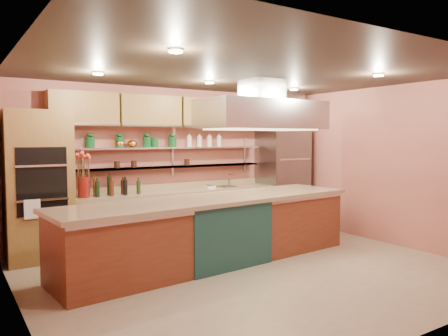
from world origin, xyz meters
TOP-DOWN VIEW (x-y plane):
  - floor at (0.00, 0.00)m, footprint 6.00×5.00m
  - ceiling at (0.00, 0.00)m, footprint 6.00×5.00m
  - wall_back at (0.00, 2.50)m, footprint 6.00×0.04m
  - wall_front at (0.00, -2.50)m, footprint 6.00×0.04m
  - wall_left at (-3.00, 0.00)m, footprint 0.04×5.00m
  - wall_right at (3.00, 0.00)m, footprint 0.04×5.00m
  - oven_stack at (-2.45, 2.18)m, footprint 0.95×0.64m
  - refrigerator at (2.35, 2.14)m, footprint 0.95×0.72m
  - back_counter at (-0.05, 2.20)m, footprint 3.84×0.64m
  - wall_shelf_lower at (-0.05, 2.37)m, footprint 3.60×0.26m
  - wall_shelf_upper at (-0.05, 2.37)m, footprint 3.60×0.26m
  - upper_cabinets at (0.00, 2.32)m, footprint 4.60×0.36m
  - range_hood at (0.64, 0.66)m, footprint 2.00×1.00m
  - ceiling_downlights at (0.00, 0.20)m, footprint 4.00×2.80m
  - island at (-0.26, 0.66)m, footprint 4.81×1.44m
  - flower_vase at (-1.78, 2.15)m, footprint 0.19×0.19m
  - oil_bottle_cluster at (-1.23, 2.15)m, footprint 0.83×0.26m
  - kitchen_scale at (0.57, 2.15)m, footprint 0.21×0.19m
  - bar_faucet at (1.07, 2.25)m, footprint 0.04×0.04m
  - copper_kettle at (-0.88, 2.37)m, footprint 0.17×0.17m
  - green_canister at (-0.45, 2.37)m, footprint 0.15×0.15m

SIDE VIEW (x-z plane):
  - floor at x=0.00m, z-range -0.02..0.00m
  - back_counter at x=-0.05m, z-range 0.00..0.93m
  - island at x=-0.26m, z-range 0.00..0.99m
  - kitchen_scale at x=0.57m, z-range 0.93..1.03m
  - bar_faucet at x=1.07m, z-range 0.93..1.16m
  - refrigerator at x=2.35m, z-range 0.00..2.10m
  - oil_bottle_cluster at x=-1.23m, z-range 0.93..1.19m
  - flower_vase at x=-1.78m, z-range 0.93..1.26m
  - oven_stack at x=-2.45m, z-range 0.00..2.30m
  - wall_shelf_lower at x=-0.05m, z-range 1.34..1.36m
  - wall_back at x=0.00m, z-range 0.00..2.80m
  - wall_front at x=0.00m, z-range 0.00..2.80m
  - wall_left at x=-3.00m, z-range 0.00..2.80m
  - wall_right at x=3.00m, z-range 0.00..2.80m
  - wall_shelf_upper at x=-0.05m, z-range 1.69..1.71m
  - copper_kettle at x=-0.88m, z-range 1.71..1.85m
  - green_canister at x=-0.45m, z-range 1.71..1.88m
  - range_hood at x=0.64m, z-range 2.02..2.48m
  - upper_cabinets at x=0.00m, z-range 2.08..2.62m
  - ceiling_downlights at x=0.00m, z-range 2.76..2.78m
  - ceiling at x=0.00m, z-range 2.79..2.81m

